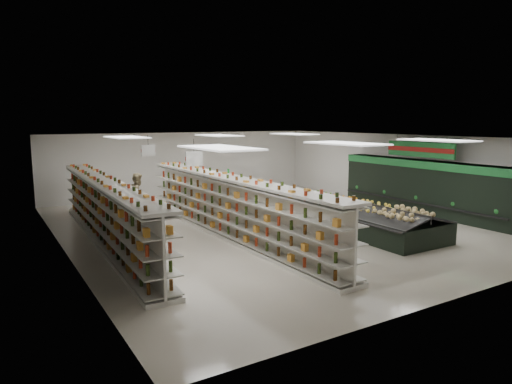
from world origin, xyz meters
TOP-DOWN VIEW (x-y plane):
  - floor at (0.00, 0.00)m, footprint 16.00×16.00m
  - ceiling at (0.00, 0.00)m, footprint 14.00×16.00m
  - wall_back at (0.00, 8.00)m, footprint 14.00×0.02m
  - wall_front at (0.00, -8.00)m, footprint 14.00×0.02m
  - wall_left at (-7.00, 0.00)m, footprint 0.02×16.00m
  - wall_right at (7.00, 0.00)m, footprint 0.02×16.00m
  - produce_wall_case at (6.53, -1.50)m, footprint 0.93×8.00m
  - aisle_sign_near at (-3.80, -2.00)m, footprint 0.52×0.06m
  - aisle_sign_far at (-3.80, 2.00)m, footprint 0.52×0.06m
  - hortifruti_banner at (6.25, -1.50)m, footprint 0.12×3.20m
  - gondola_left at (-5.68, 0.53)m, footprint 1.23×11.41m
  - gondola_center at (-2.02, -0.80)m, footprint 1.02×11.53m
  - produce_island at (2.31, -1.88)m, footprint 2.51×6.84m
  - soda_endcap at (0.56, 5.25)m, footprint 1.18×0.85m
  - shopper_main at (-0.38, -1.12)m, footprint 0.58×0.39m
  - shopper_background at (-3.66, 3.85)m, footprint 0.92×1.01m

SIDE VIEW (x-z plane):
  - floor at x=0.00m, z-range 0.00..0.00m
  - produce_island at x=2.31m, z-range -0.05..0.97m
  - soda_endcap at x=0.56m, z-range -0.02..1.40m
  - shopper_main at x=-0.38m, z-range 0.00..1.57m
  - shopper_background at x=-3.66m, z-range 0.00..1.77m
  - gondola_left at x=-5.68m, z-range -0.08..1.89m
  - gondola_center at x=-2.02m, z-range -0.08..1.92m
  - produce_wall_case at x=6.53m, z-range 0.14..2.34m
  - wall_back at x=0.00m, z-range 0.00..3.20m
  - wall_front at x=0.00m, z-range 0.00..3.20m
  - wall_left at x=-7.00m, z-range 0.00..3.20m
  - wall_right at x=7.00m, z-range 0.00..3.20m
  - hortifruti_banner at x=6.25m, z-range 2.18..3.13m
  - aisle_sign_near at x=-3.80m, z-range 2.38..3.13m
  - aisle_sign_far at x=-3.80m, z-range 2.38..3.13m
  - ceiling at x=0.00m, z-range 3.19..3.21m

